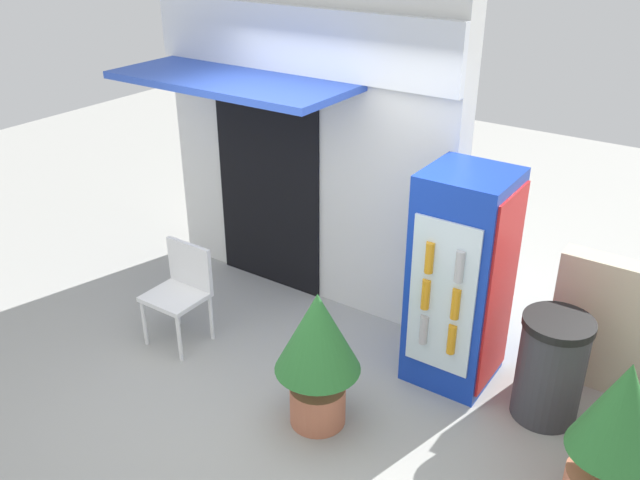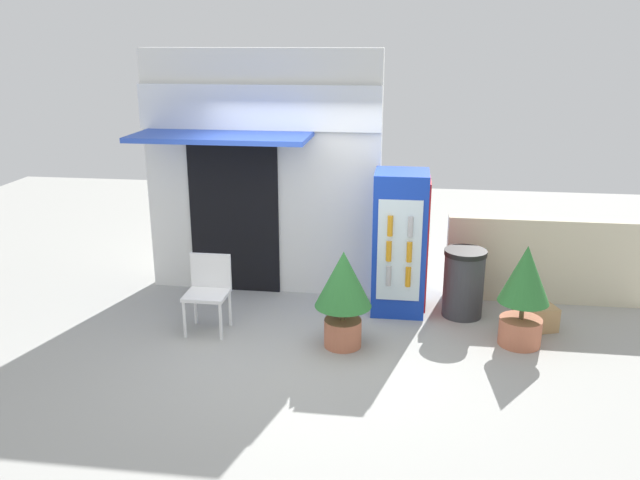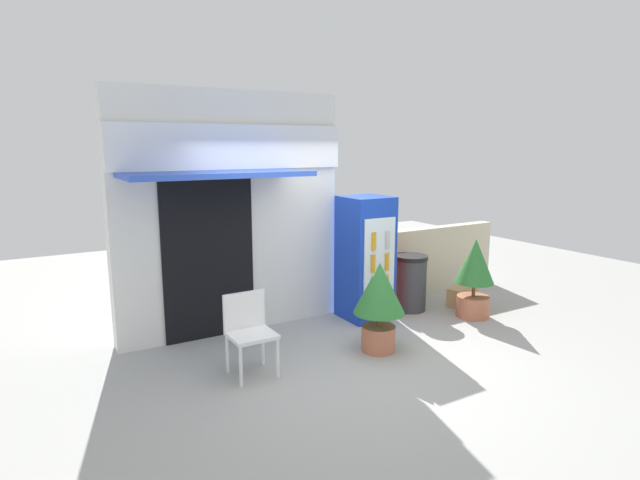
{
  "view_description": "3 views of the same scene",
  "coord_description": "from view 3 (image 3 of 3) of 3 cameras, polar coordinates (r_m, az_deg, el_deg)",
  "views": [
    {
      "loc": [
        2.76,
        -3.2,
        3.41
      ],
      "look_at": [
        0.16,
        0.6,
        1.12
      ],
      "focal_mm": 37.74,
      "sensor_mm": 36.0,
      "label": 1
    },
    {
      "loc": [
        1.19,
        -6.43,
        3.22
      ],
      "look_at": [
        0.24,
        0.51,
        1.04
      ],
      "focal_mm": 36.36,
      "sensor_mm": 36.0,
      "label": 2
    },
    {
      "loc": [
        -3.01,
        -4.67,
        2.44
      ],
      "look_at": [
        0.14,
        0.65,
        1.29
      ],
      "focal_mm": 28.73,
      "sensor_mm": 36.0,
      "label": 3
    }
  ],
  "objects": [
    {
      "name": "plastic_chair",
      "position": [
        5.63,
        -7.96,
        -9.57
      ],
      "size": [
        0.47,
        0.44,
        0.87
      ],
      "color": "white",
      "rests_on": "ground"
    },
    {
      "name": "cardboard_box",
      "position": [
        8.2,
        15.57,
        -6.12
      ],
      "size": [
        0.52,
        0.45,
        0.28
      ],
      "primitive_type": "cube",
      "rotation": [
        0.0,
        0.0,
        0.34
      ],
      "color": "tan",
      "rests_on": "ground"
    },
    {
      "name": "stone_boundary_wall",
      "position": [
        8.87,
        12.6,
        -2.05
      ],
      "size": [
        2.45,
        0.2,
        1.09
      ],
      "primitive_type": "cube",
      "color": "beige",
      "rests_on": "ground"
    },
    {
      "name": "potted_plant_curbside",
      "position": [
        7.61,
        16.84,
        -3.51
      ],
      "size": [
        0.55,
        0.55,
        1.14
      ],
      "color": "#BC6B4C",
      "rests_on": "ground"
    },
    {
      "name": "storefront_building",
      "position": [
        6.7,
        -10.02,
        3.24
      ],
      "size": [
        3.02,
        1.18,
        3.12
      ],
      "color": "silver",
      "rests_on": "ground"
    },
    {
      "name": "potted_plant_near_shop",
      "position": [
        6.13,
        6.61,
        -6.35
      ],
      "size": [
        0.61,
        0.61,
        1.09
      ],
      "color": "#BC6B4C",
      "rests_on": "ground"
    },
    {
      "name": "trash_bin",
      "position": [
        7.77,
        10.0,
        -4.68
      ],
      "size": [
        0.5,
        0.5,
        0.83
      ],
      "color": "#38383D",
      "rests_on": "ground"
    },
    {
      "name": "ground",
      "position": [
        6.07,
        2.0,
        -13.16
      ],
      "size": [
        16.0,
        16.0,
        0.0
      ],
      "primitive_type": "plane",
      "color": "#A3A39E"
    },
    {
      "name": "drink_cooler",
      "position": [
        7.25,
        5.13,
        -2.0
      ],
      "size": [
        0.65,
        0.7,
        1.74
      ],
      "color": "#1438B2",
      "rests_on": "ground"
    }
  ]
}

